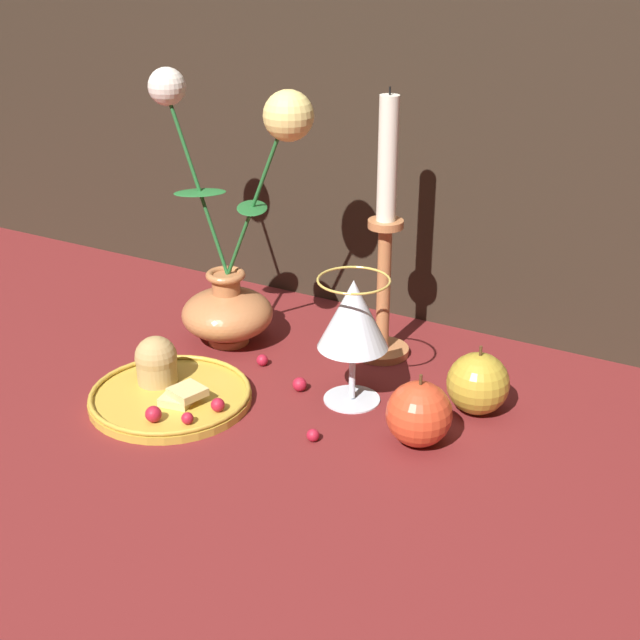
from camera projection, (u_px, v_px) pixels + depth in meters
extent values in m
plane|color=maroon|center=(267.00, 386.00, 1.14)|extent=(2.40, 2.40, 0.00)
cylinder|color=#B77042|center=(229.00, 339.00, 1.26)|extent=(0.06, 0.06, 0.01)
ellipsoid|color=#B77042|center=(227.00, 314.00, 1.24)|extent=(0.13, 0.13, 0.07)
cylinder|color=#B77042|center=(226.00, 287.00, 1.22)|extent=(0.04, 0.04, 0.03)
torus|color=#B77042|center=(226.00, 275.00, 1.22)|extent=(0.05, 0.05, 0.01)
cylinder|color=#23662D|center=(197.00, 183.00, 1.18)|extent=(0.09, 0.01, 0.25)
ellipsoid|color=#23662D|center=(200.00, 193.00, 1.19)|extent=(0.08, 0.08, 0.00)
sphere|color=silver|center=(167.00, 86.00, 1.15)|extent=(0.05, 0.05, 0.05)
cylinder|color=#23662D|center=(255.00, 200.00, 1.15)|extent=(0.10, 0.01, 0.23)
ellipsoid|color=#23662D|center=(252.00, 208.00, 1.16)|extent=(0.07, 0.08, 0.00)
sphere|color=#EFD67A|center=(288.00, 116.00, 1.08)|extent=(0.06, 0.06, 0.06)
cylinder|color=gold|center=(171.00, 398.00, 1.10)|extent=(0.20, 0.20, 0.01)
torus|color=gold|center=(170.00, 392.00, 1.10)|extent=(0.20, 0.20, 0.01)
cylinder|color=tan|center=(157.00, 369.00, 1.12)|extent=(0.05, 0.05, 0.03)
sphere|color=tan|center=(156.00, 357.00, 1.12)|extent=(0.05, 0.05, 0.05)
cube|color=#DBBC7A|center=(178.00, 399.00, 1.08)|extent=(0.04, 0.04, 0.01)
cube|color=#DBBC7A|center=(188.00, 392.00, 1.08)|extent=(0.05, 0.05, 0.01)
sphere|color=#AD192D|center=(153.00, 414.00, 1.04)|extent=(0.02, 0.02, 0.02)
sphere|color=#AD192D|center=(187.00, 418.00, 1.03)|extent=(0.01, 0.01, 0.01)
sphere|color=#AD192D|center=(218.00, 405.00, 1.06)|extent=(0.02, 0.02, 0.02)
cylinder|color=silver|center=(352.00, 398.00, 1.11)|extent=(0.07, 0.07, 0.00)
cylinder|color=silver|center=(352.00, 372.00, 1.09)|extent=(0.01, 0.01, 0.07)
cone|color=silver|center=(353.00, 314.00, 1.06)|extent=(0.09, 0.09, 0.09)
cone|color=maroon|center=(353.00, 324.00, 1.06)|extent=(0.08, 0.08, 0.06)
torus|color=gold|center=(354.00, 280.00, 1.04)|extent=(0.09, 0.09, 0.00)
cylinder|color=#B77042|center=(382.00, 351.00, 1.22)|extent=(0.07, 0.07, 0.01)
cylinder|color=#B77042|center=(384.00, 289.00, 1.18)|extent=(0.02, 0.02, 0.17)
cylinder|color=#B77042|center=(386.00, 224.00, 1.15)|extent=(0.05, 0.05, 0.01)
cylinder|color=silver|center=(388.00, 159.00, 1.11)|extent=(0.03, 0.03, 0.16)
cylinder|color=black|center=(390.00, 91.00, 1.07)|extent=(0.00, 0.00, 0.01)
sphere|color=#D14223|center=(419.00, 414.00, 1.00)|extent=(0.08, 0.08, 0.08)
cylinder|color=#4C3319|center=(421.00, 380.00, 0.98)|extent=(0.00, 0.00, 0.01)
sphere|color=#B2932D|center=(478.00, 383.00, 1.07)|extent=(0.08, 0.08, 0.08)
cylinder|color=#4C3319|center=(481.00, 351.00, 1.05)|extent=(0.00, 0.00, 0.01)
sphere|color=#AD192D|center=(300.00, 384.00, 1.13)|extent=(0.02, 0.02, 0.02)
sphere|color=#AD192D|center=(262.00, 360.00, 1.19)|extent=(0.02, 0.02, 0.02)
sphere|color=#AD192D|center=(313.00, 435.00, 1.02)|extent=(0.01, 0.01, 0.01)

